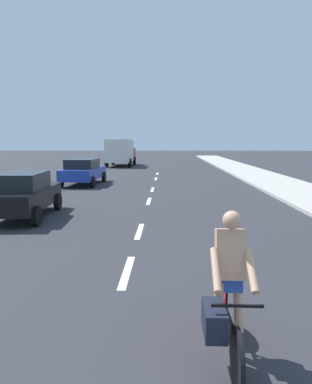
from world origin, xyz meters
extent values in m
plane|color=#2D2D33|center=(0.00, 20.00, 0.00)|extent=(160.00, 160.00, 0.00)
cube|color=#B2ADA3|center=(7.63, 22.00, 0.07)|extent=(3.60, 80.00, 0.14)
cube|color=white|center=(0.00, 7.71, 0.00)|extent=(0.16, 1.80, 0.01)
cube|color=white|center=(0.00, 10.89, 0.00)|extent=(0.16, 1.80, 0.01)
cube|color=white|center=(0.00, 16.03, 0.00)|extent=(0.16, 1.80, 0.01)
cube|color=white|center=(0.00, 19.72, 0.00)|extent=(0.16, 1.80, 0.01)
cube|color=white|center=(0.00, 25.21, 0.00)|extent=(0.16, 1.80, 0.01)
cube|color=white|center=(0.00, 29.09, 0.00)|extent=(0.16, 1.80, 0.01)
cylinder|color=black|center=(1.56, 4.47, 0.33)|extent=(0.05, 0.66, 0.66)
cylinder|color=red|center=(1.57, 5.52, 0.33)|extent=(0.05, 0.66, 0.66)
cube|color=black|center=(1.57, 4.99, 0.51)|extent=(0.04, 0.95, 0.04)
cylinder|color=black|center=(1.57, 5.20, 0.75)|extent=(0.03, 0.03, 0.48)
cube|color=black|center=(1.56, 4.55, 0.88)|extent=(0.56, 0.03, 0.03)
cube|color=tan|center=(1.57, 5.07, 1.28)|extent=(0.34, 0.32, 0.63)
sphere|color=tan|center=(1.57, 5.01, 1.71)|extent=(0.22, 0.22, 0.22)
cube|color=#2D51B7|center=(1.57, 5.13, 0.95)|extent=(0.32, 0.22, 0.28)
cube|color=black|center=(1.35, 4.71, 0.63)|extent=(0.24, 0.52, 0.32)
cylinder|color=tan|center=(1.69, 5.07, 0.63)|extent=(0.11, 0.32, 0.62)
cylinder|color=tan|center=(1.45, 5.07, 0.63)|extent=(0.11, 0.20, 0.63)
cylinder|color=tan|center=(1.77, 4.81, 1.18)|extent=(0.09, 0.49, 0.41)
cylinder|color=tan|center=(1.37, 4.81, 1.18)|extent=(0.09, 0.49, 0.41)
cube|color=black|center=(-4.13, 12.65, 0.69)|extent=(1.83, 3.91, 0.64)
cube|color=black|center=(-4.12, 12.46, 1.29)|extent=(1.53, 2.07, 0.56)
cylinder|color=black|center=(-5.01, 13.91, 0.32)|extent=(0.22, 0.65, 0.64)
cylinder|color=black|center=(-3.41, 14.00, 0.32)|extent=(0.22, 0.65, 0.64)
cylinder|color=black|center=(-3.26, 11.40, 0.32)|extent=(0.22, 0.65, 0.64)
cube|color=#1E389E|center=(-4.32, 21.93, 0.69)|extent=(1.98, 4.45, 0.64)
cube|color=black|center=(-4.32, 21.71, 1.29)|extent=(1.69, 2.33, 0.56)
cylinder|color=black|center=(-5.19, 23.45, 0.32)|extent=(0.20, 0.65, 0.64)
cylinder|color=black|center=(-3.35, 23.39, 0.32)|extent=(0.20, 0.65, 0.64)
cylinder|color=black|center=(-5.28, 20.47, 0.32)|extent=(0.20, 0.65, 0.64)
cylinder|color=black|center=(-3.44, 20.41, 0.32)|extent=(0.20, 0.65, 0.64)
cube|color=maroon|center=(-4.09, 39.80, 1.20)|extent=(2.44, 2.39, 1.40)
cube|color=silver|center=(-4.15, 36.81, 1.65)|extent=(2.48, 4.20, 2.30)
cylinder|color=black|center=(-5.30, 39.70, 0.45)|extent=(0.30, 0.91, 0.90)
cylinder|color=black|center=(-2.90, 39.65, 0.45)|extent=(0.30, 0.91, 0.90)
cylinder|color=black|center=(-5.37, 35.80, 0.45)|extent=(0.30, 0.91, 0.90)
cylinder|color=black|center=(-2.97, 35.75, 0.45)|extent=(0.30, 0.91, 0.90)
camera|label=1|loc=(0.81, 1.06, 2.62)|focal=32.22mm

